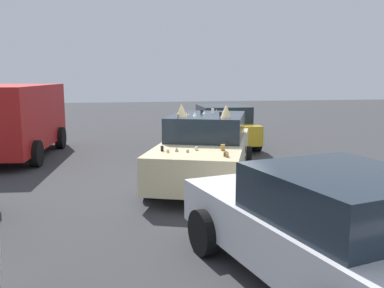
% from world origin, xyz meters
% --- Properties ---
extents(ground_plane, '(60.00, 60.00, 0.00)m').
position_xyz_m(ground_plane, '(0.00, 0.00, 0.00)').
color(ground_plane, '#38383A').
extents(art_car_decorated, '(4.92, 3.23, 1.82)m').
position_xyz_m(art_car_decorated, '(0.08, -0.03, 0.77)').
color(art_car_decorated, beige).
rests_on(art_car_decorated, ground).
extents(parked_van_behind_right, '(4.98, 2.69, 2.15)m').
position_xyz_m(parked_van_behind_right, '(3.93, 5.08, 1.21)').
color(parked_van_behind_right, '#B21919').
rests_on(parked_van_behind_right, ground).
extents(parked_sedan_row_back_center, '(4.27, 2.72, 1.42)m').
position_xyz_m(parked_sedan_row_back_center, '(-4.87, -0.40, 0.71)').
color(parked_sedan_row_back_center, silver).
rests_on(parked_sedan_row_back_center, ground).
extents(parked_sedan_row_back_far, '(3.95, 2.00, 1.43)m').
position_xyz_m(parked_sedan_row_back_far, '(4.72, -1.57, 0.72)').
color(parked_sedan_row_back_far, gold).
rests_on(parked_sedan_row_back_far, ground).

